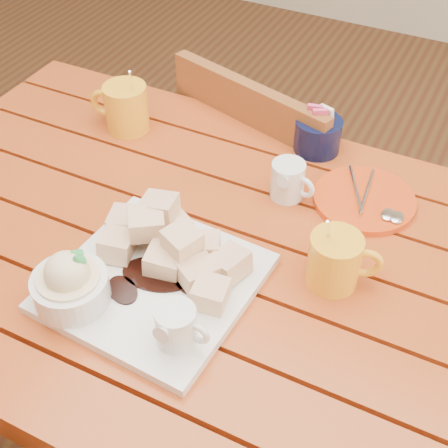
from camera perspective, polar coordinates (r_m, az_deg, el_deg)
The scene contains 8 objects.
table at distance 1.12m, azimuth -2.61°, elevation -5.61°, with size 1.20×0.79×0.75m.
dessert_plate at distance 0.95m, azimuth -7.82°, elevation -4.58°, with size 0.31×0.31×0.12m.
coffee_mug_left at distance 1.29m, azimuth -9.03°, elevation 10.54°, with size 0.12×0.09×0.15m.
coffee_mug_right at distance 0.96m, azimuth 10.20°, elevation -3.27°, with size 0.11×0.08×0.14m.
cream_pitcher at distance 1.11m, azimuth 5.92°, elevation 4.04°, with size 0.09×0.07×0.07m.
sugar_caddy at distance 1.24m, azimuth 8.57°, elevation 8.13°, with size 0.09×0.09×0.10m.
orange_saucer at distance 1.14m, azimuth 12.76°, elevation 2.17°, with size 0.18×0.18×0.02m.
chair_far at distance 1.56m, azimuth 4.38°, elevation 2.33°, with size 0.49×0.49×0.84m.
Camera 1 is at (0.38, -0.64, 1.48)m, focal length 50.00 mm.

